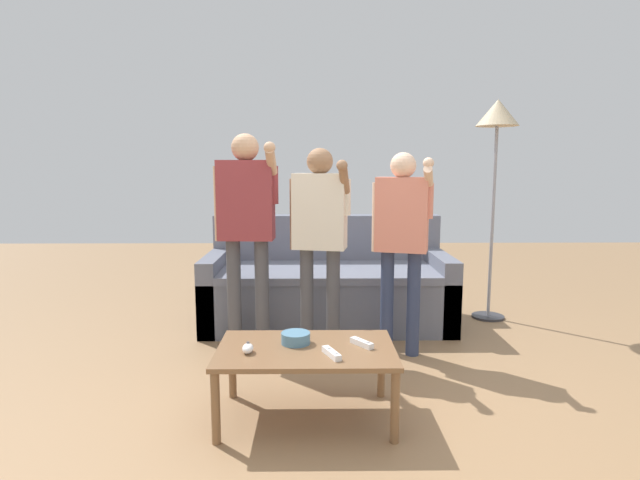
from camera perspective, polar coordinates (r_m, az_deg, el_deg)
ground_plane at (r=3.13m, az=1.25°, el=-16.78°), size 12.00×12.00×0.00m
couch at (r=4.38m, az=0.85°, el=-5.26°), size 2.03×0.93×0.89m
coffee_table at (r=2.73m, az=-1.56°, el=-12.89°), size 0.93×0.57×0.39m
snack_bowl at (r=2.76m, az=-2.74°, el=-10.93°), size 0.15×0.15×0.06m
game_remote_nunchuk at (r=2.65m, az=-8.11°, el=-11.94°), size 0.06×0.09×0.05m
floor_lamp at (r=4.62m, az=19.24°, el=11.75°), size 0.36×0.36×1.89m
player_left at (r=3.63m, az=-8.25°, el=2.65°), size 0.46×0.33×1.55m
player_center at (r=3.52m, az=-0.01°, el=1.51°), size 0.42×0.38×1.45m
player_right at (r=3.56m, az=9.16°, el=1.18°), size 0.41×0.37×1.42m
game_remote_wand_near at (r=2.59m, az=1.30°, el=-12.60°), size 0.10×0.16×0.03m
game_remote_wand_far at (r=2.74m, az=4.71°, el=-11.44°), size 0.12×0.14×0.03m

